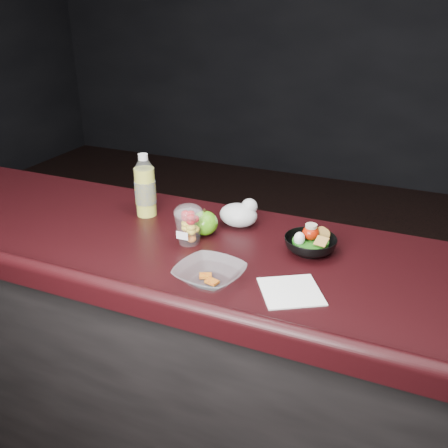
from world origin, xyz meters
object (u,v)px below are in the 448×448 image
Objects in this scene: fruit_cup at (189,224)px; takeout_bowl at (210,275)px; lemonade_bottle at (145,190)px; green_apple at (205,223)px; snack_bowl at (310,243)px.

takeout_bowl is (0.17, -0.20, -0.05)m from fruit_cup.
takeout_bowl is (0.42, -0.34, -0.07)m from lemonade_bottle.
takeout_bowl is at bearing -49.70° from fruit_cup.
green_apple reaches higher than snack_bowl.
green_apple is (0.02, 0.08, -0.03)m from fruit_cup.
fruit_cup is at bearing 130.30° from takeout_bowl.
lemonade_bottle reaches higher than takeout_bowl.
lemonade_bottle reaches higher than snack_bowl.
lemonade_bottle is 1.30× the size of snack_bowl.
takeout_bowl is at bearing -61.91° from green_apple.
fruit_cup is 0.39m from snack_bowl.
green_apple is (0.27, -0.06, -0.06)m from lemonade_bottle.
green_apple is at bearing -13.52° from lemonade_bottle.
lemonade_bottle reaches higher than fruit_cup.
takeout_bowl is (0.15, -0.27, -0.02)m from green_apple.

